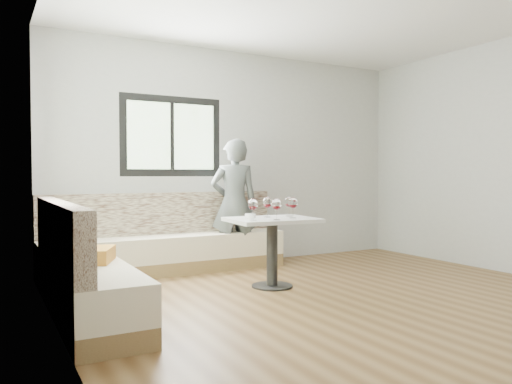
# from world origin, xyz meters

# --- Properties ---
(room) EXTENTS (5.01, 5.01, 2.81)m
(room) POSITION_xyz_m (-0.08, 0.08, 1.41)
(room) COLOR brown
(room) RESTS_ON ground
(banquette) EXTENTS (2.90, 2.80, 0.95)m
(banquette) POSITION_xyz_m (-1.59, 1.63, 0.33)
(banquette) COLOR olive
(banquette) RESTS_ON ground
(table) EXTENTS (0.92, 0.74, 0.72)m
(table) POSITION_xyz_m (-0.34, 0.98, 0.54)
(table) COLOR black
(table) RESTS_ON ground
(person) EXTENTS (0.68, 0.54, 1.62)m
(person) POSITION_xyz_m (-0.21, 2.15, 0.81)
(person) COLOR #494E4C
(person) RESTS_ON ground
(olive_ramekin) EXTENTS (0.11, 0.11, 0.05)m
(olive_ramekin) POSITION_xyz_m (-0.53, 1.10, 0.74)
(olive_ramekin) COLOR white
(olive_ramekin) RESTS_ON table
(wine_glass_a) EXTENTS (0.10, 0.10, 0.22)m
(wine_glass_a) POSITION_xyz_m (-0.65, 0.84, 0.87)
(wine_glass_a) COLOR white
(wine_glass_a) RESTS_ON table
(wine_glass_b) EXTENTS (0.10, 0.10, 0.22)m
(wine_glass_b) POSITION_xyz_m (-0.42, 0.76, 0.87)
(wine_glass_b) COLOR white
(wine_glass_b) RESTS_ON table
(wine_glass_c) EXTENTS (0.10, 0.10, 0.22)m
(wine_glass_c) POSITION_xyz_m (-0.16, 0.87, 0.87)
(wine_glass_c) COLOR white
(wine_glass_c) RESTS_ON table
(wine_glass_d) EXTENTS (0.10, 0.10, 0.22)m
(wine_glass_d) POSITION_xyz_m (-0.34, 1.09, 0.87)
(wine_glass_d) COLOR white
(wine_glass_d) RESTS_ON table
(wine_glass_e) EXTENTS (0.10, 0.10, 0.22)m
(wine_glass_e) POSITION_xyz_m (-0.08, 1.06, 0.87)
(wine_glass_e) COLOR white
(wine_glass_e) RESTS_ON table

